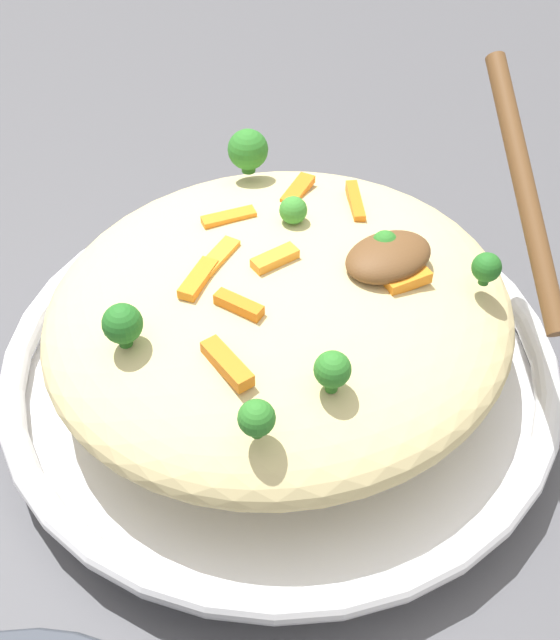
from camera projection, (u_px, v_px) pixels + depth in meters
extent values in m
plane|color=#4C4C51|center=(280.00, 388.00, 0.57)|extent=(2.40, 2.40, 0.00)
cylinder|color=silver|center=(280.00, 378.00, 0.56)|extent=(0.33, 0.33, 0.02)
torus|color=silver|center=(280.00, 359.00, 0.55)|extent=(0.36, 0.36, 0.02)
torus|color=black|center=(280.00, 355.00, 0.55)|extent=(0.36, 0.36, 0.00)
ellipsoid|color=#DBC689|center=(280.00, 312.00, 0.52)|extent=(0.29, 0.28, 0.07)
cube|color=orange|center=(408.00, 280.00, 0.49)|extent=(0.03, 0.01, 0.01)
cube|color=orange|center=(239.00, 305.00, 0.47)|extent=(0.02, 0.03, 0.01)
cube|color=orange|center=(224.00, 220.00, 0.53)|extent=(0.04, 0.02, 0.01)
cube|color=orange|center=(274.00, 259.00, 0.49)|extent=(0.03, 0.01, 0.01)
cube|color=orange|center=(298.00, 190.00, 0.56)|extent=(0.03, 0.03, 0.01)
cube|color=orange|center=(218.00, 257.00, 0.50)|extent=(0.04, 0.03, 0.01)
cube|color=orange|center=(198.00, 279.00, 0.49)|extent=(0.03, 0.03, 0.01)
cube|color=orange|center=(227.00, 364.00, 0.44)|extent=(0.01, 0.04, 0.01)
cube|color=orange|center=(355.00, 203.00, 0.54)|extent=(0.02, 0.04, 0.01)
cylinder|color=#205B1C|center=(127.00, 341.00, 0.46)|extent=(0.01, 0.01, 0.01)
sphere|color=#236B23|center=(124.00, 326.00, 0.45)|extent=(0.02, 0.02, 0.02)
cylinder|color=#377928|center=(293.00, 221.00, 0.53)|extent=(0.01, 0.01, 0.01)
sphere|color=#3D8E33|center=(293.00, 210.00, 0.52)|extent=(0.02, 0.02, 0.02)
cylinder|color=#296820|center=(384.00, 254.00, 0.50)|extent=(0.01, 0.01, 0.00)
sphere|color=#2D7A28|center=(385.00, 244.00, 0.50)|extent=(0.02, 0.02, 0.02)
cylinder|color=#296820|center=(257.00, 430.00, 0.41)|extent=(0.01, 0.01, 0.01)
sphere|color=#2D7A28|center=(257.00, 418.00, 0.41)|extent=(0.02, 0.02, 0.02)
cylinder|color=#205B1C|center=(484.00, 279.00, 0.49)|extent=(0.01, 0.01, 0.01)
sphere|color=#236B23|center=(487.00, 267.00, 0.49)|extent=(0.02, 0.02, 0.02)
cylinder|color=#296820|center=(248.00, 166.00, 0.57)|extent=(0.01, 0.01, 0.01)
sphere|color=#2D7A28|center=(248.00, 149.00, 0.56)|extent=(0.03, 0.03, 0.03)
cylinder|color=#296820|center=(332.00, 384.00, 0.43)|extent=(0.01, 0.01, 0.01)
sphere|color=#2D7A28|center=(332.00, 369.00, 0.43)|extent=(0.02, 0.02, 0.02)
ellipsoid|color=brown|center=(388.00, 257.00, 0.50)|extent=(0.06, 0.04, 0.02)
cylinder|color=brown|center=(525.00, 189.00, 0.47)|extent=(0.08, 0.15, 0.09)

